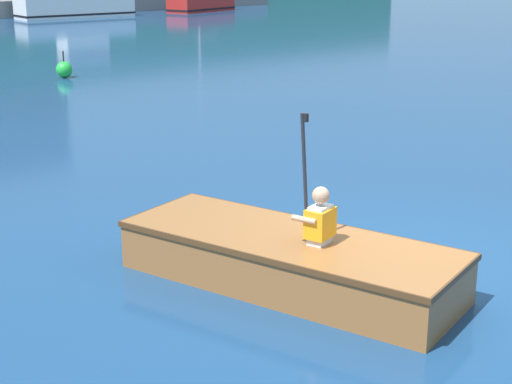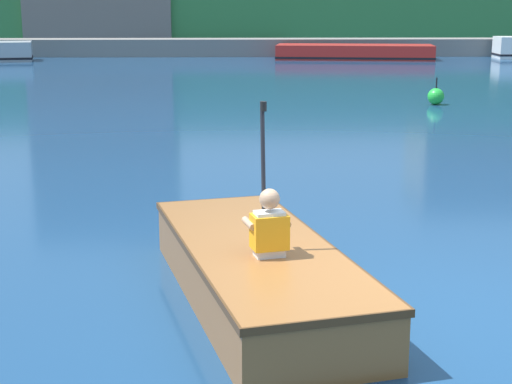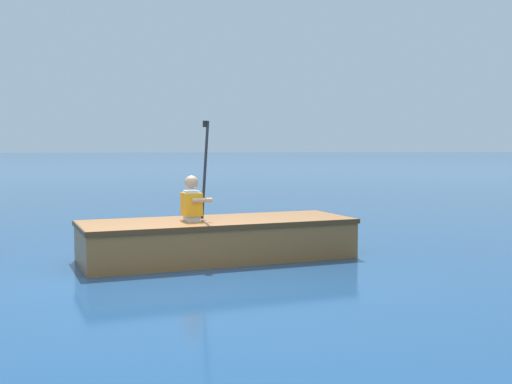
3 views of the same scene
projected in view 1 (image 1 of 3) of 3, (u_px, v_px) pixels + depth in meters
ground_plane at (421, 264)px, 8.46m from camera, size 300.00×300.00×0.00m
moored_boat_dock_center_near at (201, 4)px, 46.83m from camera, size 4.85×2.66×6.47m
moored_boat_dock_center_far at (77, 0)px, 42.09m from camera, size 6.37×2.42×2.55m
rowboat_foreground at (285, 257)px, 7.89m from camera, size 2.04×3.70×0.51m
person_paddler at (319, 217)px, 7.54m from camera, size 0.41×0.39×1.26m
channel_buoy at (64, 70)px, 21.33m from camera, size 0.44×0.44×0.72m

